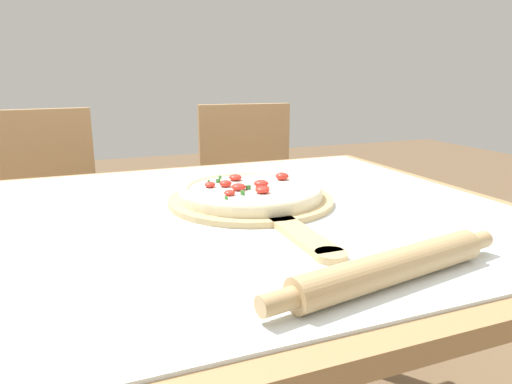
% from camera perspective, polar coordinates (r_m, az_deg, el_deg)
% --- Properties ---
extents(dining_table, '(1.18, 1.00, 0.75)m').
position_cam_1_polar(dining_table, '(0.95, -3.05, -8.97)').
color(dining_table, '#A87F51').
rests_on(dining_table, ground_plane).
extents(towel_cloth, '(1.10, 0.92, 0.00)m').
position_cam_1_polar(towel_cloth, '(0.91, -3.14, -2.56)').
color(towel_cloth, silver).
rests_on(towel_cloth, dining_table).
extents(pizza_peel, '(0.35, 0.53, 0.01)m').
position_cam_1_polar(pizza_peel, '(0.95, -0.19, -1.28)').
color(pizza_peel, tan).
rests_on(pizza_peel, towel_cloth).
extents(pizza, '(0.30, 0.30, 0.04)m').
position_cam_1_polar(pizza, '(0.96, -0.66, 0.14)').
color(pizza, beige).
rests_on(pizza, pizza_peel).
extents(rolling_pin, '(0.40, 0.10, 0.04)m').
position_cam_1_polar(rolling_pin, '(0.62, 16.62, -8.99)').
color(rolling_pin, tan).
rests_on(rolling_pin, towel_cloth).
extents(chair_left, '(0.43, 0.43, 0.90)m').
position_cam_1_polar(chair_left, '(1.75, -24.88, -3.28)').
color(chair_left, tan).
rests_on(chair_left, ground_plane).
extents(chair_right, '(0.43, 0.43, 0.90)m').
position_cam_1_polar(chair_right, '(1.86, -0.68, -0.93)').
color(chair_right, tan).
rests_on(chair_right, ground_plane).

